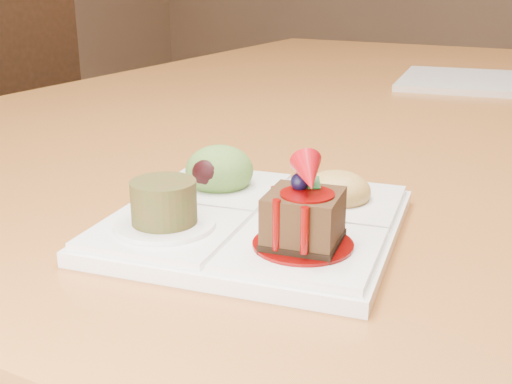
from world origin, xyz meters
The scene contains 4 objects.
dining_table centered at (0.00, 0.00, 0.68)m, with size 1.00×1.80×0.75m.
chair_left centered at (-0.80, -0.01, 0.59)m, with size 0.56×0.56×1.03m.
sampler_plate centered at (0.19, -0.66, 0.77)m, with size 0.26×0.26×0.09m.
second_plate centered at (0.22, 0.21, 0.76)m, with size 0.28×0.28×0.01m, color white.
Camera 1 is at (0.43, -1.10, 0.95)m, focal length 45.00 mm.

